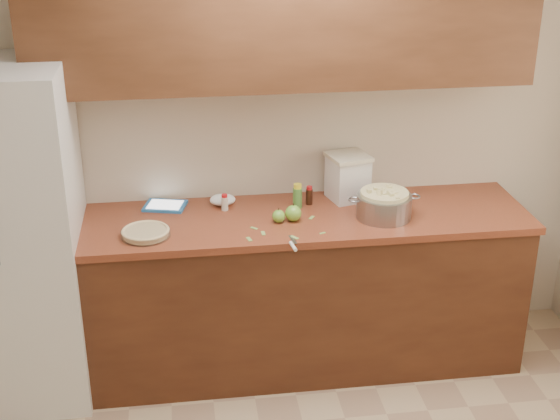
{
  "coord_description": "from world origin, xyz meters",
  "views": [
    {
      "loc": [
        -0.57,
        -2.33,
        2.63
      ],
      "look_at": [
        -0.05,
        1.43,
        0.98
      ],
      "focal_mm": 50.0,
      "sensor_mm": 36.0,
      "label": 1
    }
  ],
  "objects": [
    {
      "name": "peel_c",
      "position": [
        -0.23,
        1.21,
        0.92
      ],
      "size": [
        0.03,
        0.05,
        0.0
      ],
      "primitive_type": "cube",
      "rotation": [
        0.0,
        0.0,
        1.83
      ],
      "color": "#85AD54",
      "rests_on": "counter_run"
    },
    {
      "name": "peel_e",
      "position": [
        0.15,
        1.23,
        0.92
      ],
      "size": [
        0.04,
        0.02,
        0.0
      ],
      "primitive_type": "cube",
      "rotation": [
        0.0,
        0.0,
        0.35
      ],
      "color": "#85AD54",
      "rests_on": "counter_run"
    },
    {
      "name": "upper_cabinets",
      "position": [
        0.0,
        1.63,
        1.95
      ],
      "size": [
        2.6,
        0.34,
        0.7
      ],
      "primitive_type": "cube",
      "color": "#5A311B",
      "rests_on": "room_shell"
    },
    {
      "name": "peel_f",
      "position": [
        0.13,
        1.43,
        0.92
      ],
      "size": [
        0.04,
        0.05,
        0.0
      ],
      "primitive_type": "cube",
      "rotation": [
        0.0,
        0.0,
        0.97
      ],
      "color": "#85AD54",
      "rests_on": "counter_run"
    },
    {
      "name": "counter_run",
      "position": [
        0.0,
        1.48,
        0.46
      ],
      "size": [
        2.64,
        0.68,
        0.92
      ],
      "color": "#502916",
      "rests_on": "ground"
    },
    {
      "name": "tablet",
      "position": [
        -0.65,
        1.69,
        0.93
      ],
      "size": [
        0.26,
        0.22,
        0.02
      ],
      "rotation": [
        0.0,
        0.0,
        -0.26
      ],
      "color": "#256BB2",
      "rests_on": "counter_run"
    },
    {
      "name": "flour_canister",
      "position": [
        0.37,
        1.67,
        1.05
      ],
      "size": [
        0.26,
        0.26,
        0.26
      ],
      "rotation": [
        0.0,
        0.0,
        0.25
      ],
      "color": "white",
      "rests_on": "counter_run"
    },
    {
      "name": "pie",
      "position": [
        -0.75,
        1.32,
        0.94
      ],
      "size": [
        0.25,
        0.25,
        0.04
      ],
      "rotation": [
        0.0,
        0.0,
        0.18
      ],
      "color": "silver",
      "rests_on": "counter_run"
    },
    {
      "name": "colander",
      "position": [
        0.51,
        1.39,
        0.99
      ],
      "size": [
        0.4,
        0.3,
        0.15
      ],
      "rotation": [
        0.0,
        0.0,
        -0.18
      ],
      "color": "gray",
      "rests_on": "counter_run"
    },
    {
      "name": "mixing_bowl",
      "position": [
        0.43,
        1.69,
        0.96
      ],
      "size": [
        0.18,
        0.18,
        0.07
      ],
      "rotation": [
        0.0,
        0.0,
        -0.29
      ],
      "color": "silver",
      "rests_on": "counter_run"
    },
    {
      "name": "vanilla_bottle",
      "position": [
        0.15,
        1.62,
        0.97
      ],
      "size": [
        0.04,
        0.04,
        0.11
      ],
      "rotation": [
        0.0,
        0.0,
        -0.3
      ],
      "color": "black",
      "rests_on": "counter_run"
    },
    {
      "name": "peel_a",
      "position": [
        -0.0,
        1.2,
        0.92
      ],
      "size": [
        0.04,
        0.05,
        0.0
      ],
      "primitive_type": "cube",
      "rotation": [
        0.0,
        0.0,
        -0.94
      ],
      "color": "#85AD54",
      "rests_on": "counter_run"
    },
    {
      "name": "paper_towel",
      "position": [
        -0.33,
        1.68,
        0.95
      ],
      "size": [
        0.18,
        0.16,
        0.06
      ],
      "primitive_type": "ellipsoid",
      "rotation": [
        0.0,
        0.0,
        -0.36
      ],
      "color": "white",
      "rests_on": "counter_run"
    },
    {
      "name": "peel_d",
      "position": [
        -0.15,
        1.27,
        0.92
      ],
      "size": [
        0.02,
        0.05,
        0.0
      ],
      "primitive_type": "cube",
      "rotation": [
        0.0,
        0.0,
        1.6
      ],
      "color": "#85AD54",
      "rests_on": "counter_run"
    },
    {
      "name": "fridge",
      "position": [
        -1.44,
        1.44,
        0.9
      ],
      "size": [
        0.7,
        0.7,
        1.8
      ],
      "primitive_type": "cube",
      "color": "silver",
      "rests_on": "ground"
    },
    {
      "name": "apple_center",
      "position": [
        0.02,
        1.41,
        0.96
      ],
      "size": [
        0.09,
        0.09,
        0.1
      ],
      "color": "#6CA833",
      "rests_on": "counter_run"
    },
    {
      "name": "paring_knife",
      "position": [
        -0.03,
        1.1,
        0.93
      ],
      "size": [
        0.04,
        0.19,
        0.02
      ],
      "rotation": [
        0.0,
        0.0,
        0.14
      ],
      "color": "gray",
      "rests_on": "counter_run"
    },
    {
      "name": "peel_b",
      "position": [
        -0.2,
        1.34,
        0.92
      ],
      "size": [
        0.04,
        0.04,
        0.0
      ],
      "primitive_type": "cube",
      "rotation": [
        0.0,
        0.0,
        2.36
      ],
      "color": "#85AD54",
      "rests_on": "counter_run"
    },
    {
      "name": "lemon_bottle",
      "position": [
        0.07,
        1.58,
        0.99
      ],
      "size": [
        0.05,
        0.05,
        0.14
      ],
      "rotation": [
        0.0,
        0.0,
        -0.05
      ],
      "color": "#4C8C38",
      "rests_on": "counter_run"
    },
    {
      "name": "apple_left",
      "position": [
        -0.06,
        1.4,
        0.95
      ],
      "size": [
        0.07,
        0.07,
        0.08
      ],
      "color": "#6CA833",
      "rests_on": "counter_run"
    },
    {
      "name": "cinnamon_shaker",
      "position": [
        -0.33,
        1.6,
        0.96
      ],
      "size": [
        0.04,
        0.04,
        0.09
      ],
      "rotation": [
        0.0,
        0.0,
        -0.16
      ],
      "color": "beige",
      "rests_on": "counter_run"
    },
    {
      "name": "room_shell",
      "position": [
        0.0,
        0.0,
        1.3
      ],
      "size": [
        3.6,
        3.6,
        3.6
      ],
      "color": "tan",
      "rests_on": "ground"
    }
  ]
}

